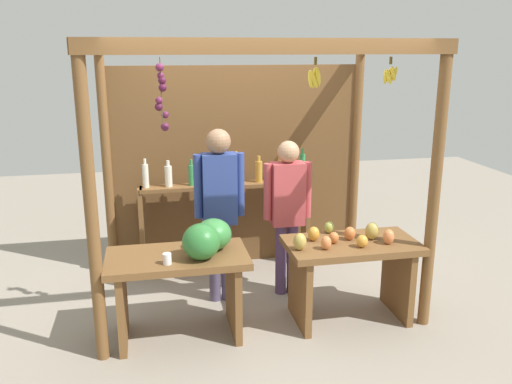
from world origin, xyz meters
name	(u,v)px	position (x,y,z in m)	size (l,w,h in m)	color
ground_plane	(253,294)	(0.00, 0.00, 0.00)	(12.00, 12.00, 0.00)	gray
market_stall	(244,147)	(0.00, 0.42, 1.44)	(2.93, 1.89, 2.49)	brown
fruit_counter_left	(189,264)	(-0.68, -0.68, 0.66)	(1.18, 0.64, 1.05)	brown
fruit_counter_right	(350,262)	(0.76, -0.67, 0.56)	(1.18, 0.65, 0.91)	brown
bottle_shelf_unit	(226,201)	(-0.16, 0.67, 0.81)	(1.88, 0.22, 1.35)	brown
vendor_man	(219,200)	(-0.33, -0.05, 1.03)	(0.48, 0.23, 1.71)	#544A69
vendor_woman	(287,205)	(0.35, -0.03, 0.94)	(0.48, 0.21, 1.57)	#4E3863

